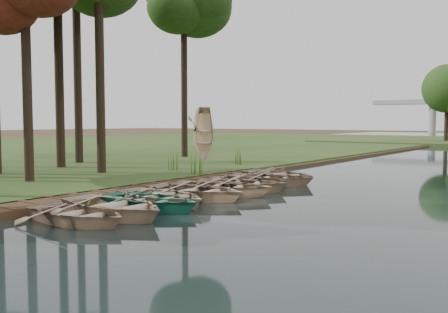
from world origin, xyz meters
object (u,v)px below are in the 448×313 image
Objects in this scene: rowboat_0 at (77,211)px; rowboat_2 at (148,198)px; boardwalk at (163,187)px; rowboat_1 at (114,203)px; stored_rowboat at (204,156)px.

rowboat_2 reaches higher than rowboat_0.
boardwalk is 4.69m from rowboat_2.
stored_rowboat reaches higher than rowboat_1.
stored_rowboat is (-8.73, 15.23, 0.20)m from rowboat_1.
stored_rowboat is at bearing 33.93° from rowboat_1.
rowboat_1 is at bearing -60.98° from boardwalk.
boardwalk is at bearing -144.80° from stored_rowboat.
rowboat_2 is (0.04, 2.71, 0.02)m from rowboat_0.
rowboat_0 is (2.80, -6.43, 0.26)m from boardwalk.
stored_rowboat reaches higher than rowboat_0.
rowboat_1 is 1.09× the size of rowboat_2.
rowboat_2 is (-0.04, 1.48, -0.03)m from rowboat_1.
stored_rowboat reaches higher than boardwalk.
rowboat_2 is at bearing -52.58° from boardwalk.
boardwalk is 7.02m from rowboat_0.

